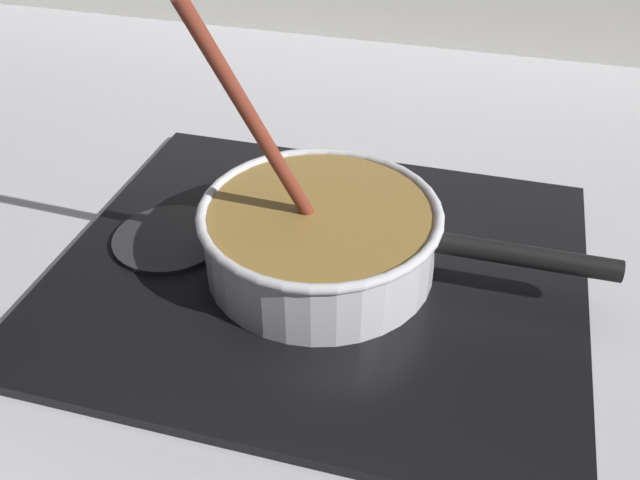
{
  "coord_description": "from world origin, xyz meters",
  "views": [
    {
      "loc": [
        0.26,
        -0.48,
        0.49
      ],
      "look_at": [
        0.1,
        0.09,
        0.05
      ],
      "focal_mm": 39.37,
      "sensor_mm": 36.0,
      "label": 1
    }
  ],
  "objects": [
    {
      "name": "spare_burner",
      "position": [
        -0.07,
        0.09,
        0.01
      ],
      "size": [
        0.13,
        0.13,
        0.01
      ],
      "primitive_type": "cylinder",
      "color": "#262628",
      "rests_on": "hob_plate"
    },
    {
      "name": "hob_plate",
      "position": [
        0.1,
        0.09,
        0.01
      ],
      "size": [
        0.56,
        0.48,
        0.01
      ],
      "primitive_type": "cube",
      "color": "black",
      "rests_on": "ground"
    },
    {
      "name": "burner_ring",
      "position": [
        0.1,
        0.09,
        0.02
      ],
      "size": [
        0.16,
        0.16,
        0.01
      ],
      "primitive_type": "torus",
      "color": "#592D0C",
      "rests_on": "hob_plate"
    },
    {
      "name": "cooking_pan",
      "position": [
        0.11,
        0.09,
        0.05
      ],
      "size": [
        0.42,
        0.25,
        0.31
      ],
      "color": "silver",
      "rests_on": "hob_plate"
    },
    {
      "name": "ground",
      "position": [
        0.0,
        0.0,
        -0.02
      ],
      "size": [
        2.4,
        1.6,
        0.04
      ],
      "primitive_type": "cube",
      "color": "#B7B7BC"
    }
  ]
}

